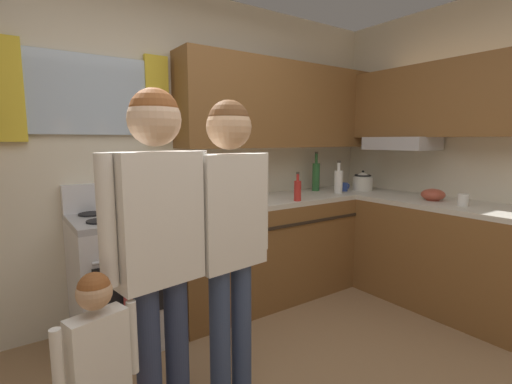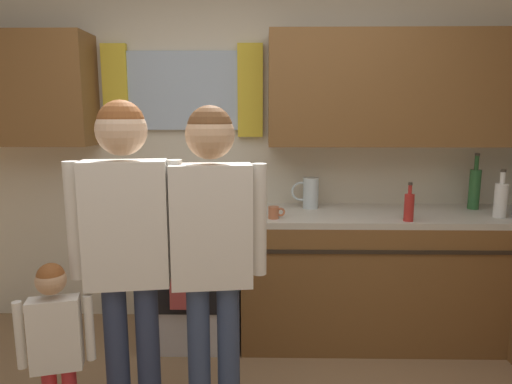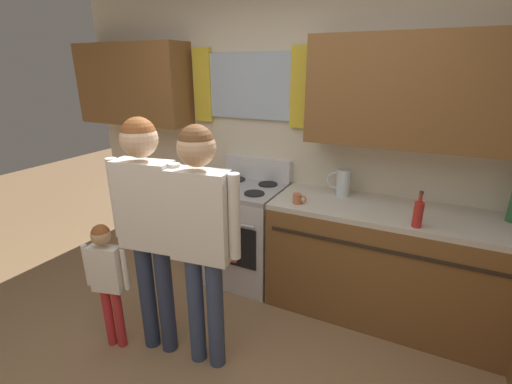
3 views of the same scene
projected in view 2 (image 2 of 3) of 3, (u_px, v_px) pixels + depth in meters
back_wall_unit at (258, 126)px, 3.20m from camera, size 4.60×0.42×2.60m
kitchen_counter_run at (481, 297)px, 2.73m from camera, size 2.33×1.97×0.90m
stove_oven at (194, 272)px, 3.12m from camera, size 0.65×0.67×1.10m
bottle_wine_green at (475, 188)px, 3.11m from camera, size 0.08×0.08×0.39m
bottle_sauce_red at (409, 207)px, 2.76m from camera, size 0.06×0.06×0.25m
bottle_milk_white at (501, 199)px, 2.86m from camera, size 0.08×0.08×0.31m
cup_terracotta at (274, 213)px, 2.84m from camera, size 0.11×0.07×0.08m
water_pitcher at (310, 193)px, 3.15m from camera, size 0.19×0.11×0.22m
adult_holding_child at (127, 237)px, 1.97m from camera, size 0.50×0.22×1.62m
adult_in_plaid at (212, 239)px, 2.00m from camera, size 0.49×0.22×1.60m
small_child at (56, 341)px, 1.92m from camera, size 0.31×0.14×0.94m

